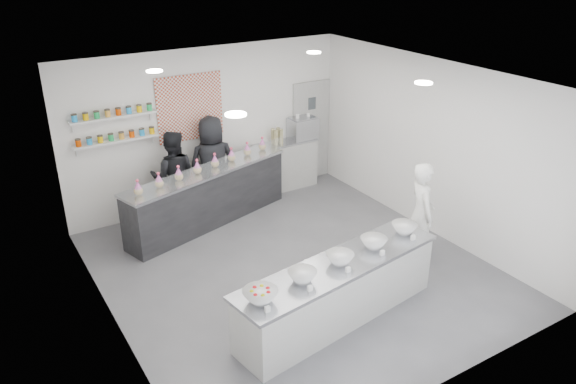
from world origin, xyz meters
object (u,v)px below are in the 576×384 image
object	(u,v)px
espresso_ledge	(285,165)
staff_left	(174,177)
prep_counter	(338,291)
staff_right	(213,165)
espresso_machine	(303,128)
woman_prep	(421,214)
back_bar	(208,197)

from	to	relation	value
espresso_ledge	staff_left	size ratio (longest dim) A/B	0.79
prep_counter	staff_right	distance (m)	3.99
prep_counter	staff_right	xyz separation A→B (m)	(0.02, 3.96, 0.49)
staff_left	staff_right	xyz separation A→B (m)	(0.77, 0.00, 0.07)
prep_counter	espresso_machine	distance (m)	4.72
prep_counter	staff_left	distance (m)	4.05
woman_prep	staff_left	bearing A→B (deg)	62.22
staff_right	espresso_machine	bearing A→B (deg)	-164.60
woman_prep	back_bar	bearing A→B (deg)	61.01
prep_counter	back_bar	size ratio (longest dim) A/B	0.96
espresso_ledge	espresso_machine	distance (m)	0.83
espresso_ledge	staff_left	xyz separation A→B (m)	(-2.46, -0.18, 0.35)
prep_counter	back_bar	distance (m)	3.53
espresso_machine	staff_right	bearing A→B (deg)	-175.12
espresso_machine	espresso_ledge	bearing A→B (deg)	180.00
prep_counter	woman_prep	xyz separation A→B (m)	(1.98, 0.55, 0.41)
espresso_machine	woman_prep	bearing A→B (deg)	-92.36
prep_counter	staff_left	size ratio (longest dim) A/B	1.86
back_bar	espresso_ledge	bearing A→B (deg)	1.05
prep_counter	back_bar	world-z (taller)	back_bar
espresso_machine	back_bar	bearing A→B (deg)	-165.60
prep_counter	espresso_machine	world-z (taller)	espresso_machine
espresso_machine	staff_left	distance (m)	2.91
back_bar	espresso_machine	xyz separation A→B (m)	(2.42, 0.62, 0.70)
espresso_ledge	espresso_machine	xyz separation A→B (m)	(0.42, 0.00, 0.72)
staff_left	espresso_machine	bearing A→B (deg)	-151.99
back_bar	espresso_ledge	size ratio (longest dim) A/B	2.46
espresso_ledge	back_bar	bearing A→B (deg)	-162.73
espresso_ledge	staff_right	bearing A→B (deg)	-173.90
back_bar	staff_right	xyz separation A→B (m)	(0.32, 0.44, 0.41)
prep_counter	espresso_ledge	world-z (taller)	espresso_ledge
prep_counter	staff_left	world-z (taller)	staff_left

